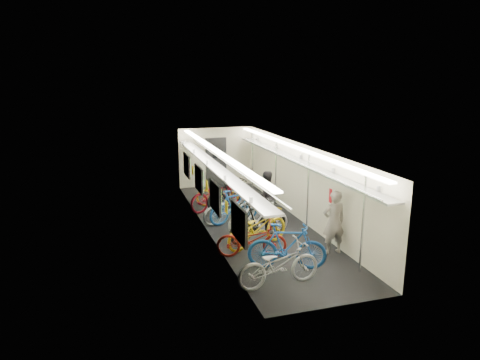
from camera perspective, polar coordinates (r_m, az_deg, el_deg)
train_car_shell at (r=13.17m, az=-0.44°, el=1.72°), size 10.00×10.00×10.00m
bicycle_0 at (r=9.26m, az=5.19°, el=-11.14°), size 1.92×0.81×0.98m
bicycle_1 at (r=10.03m, az=6.30°, el=-8.81°), size 1.90×1.14×1.10m
bicycle_2 at (r=10.65m, az=1.55°, el=-7.92°), size 1.84×1.03×0.91m
bicycle_3 at (r=11.63m, az=2.52°, el=-5.43°), size 1.99×1.11×1.15m
bicycle_4 at (r=11.28m, az=2.33°, el=-6.36°), size 2.08×1.35×1.03m
bicycle_5 at (r=12.05m, az=2.46°, el=-5.03°), size 1.76×0.61×1.04m
bicycle_6 at (r=13.06m, az=-1.43°, el=-3.81°), size 1.84×0.92×0.92m
bicycle_7 at (r=13.06m, az=-0.72°, el=-3.50°), size 1.83×0.97×1.06m
bicycle_8 at (r=14.36m, az=-3.22°, el=-1.92°), size 2.15×1.41×1.07m
bicycle_9 at (r=14.27m, az=-0.99°, el=-1.92°), size 1.90×0.80×1.10m
bicycle_10 at (r=14.78m, az=-2.49°, el=-1.76°), size 1.85×1.08×0.92m
passenger_near at (r=11.02m, az=12.38°, el=-5.50°), size 0.61×0.41×1.64m
passenger_mid at (r=13.13m, az=3.46°, el=-2.20°), size 0.79×0.63×1.60m
backpack at (r=11.70m, az=12.50°, el=-2.03°), size 0.27×0.16×0.38m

